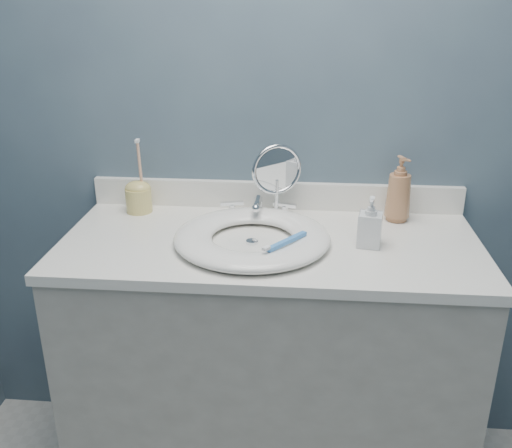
# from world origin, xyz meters

# --- Properties ---
(back_wall) EXTENTS (2.20, 0.02, 2.40)m
(back_wall) POSITION_xyz_m (0.00, 1.25, 1.20)
(back_wall) COLOR #405161
(back_wall) RESTS_ON ground
(vanity_cabinet) EXTENTS (1.20, 0.55, 0.85)m
(vanity_cabinet) POSITION_xyz_m (0.00, 0.97, 0.42)
(vanity_cabinet) COLOR #B2AEA3
(vanity_cabinet) RESTS_ON ground
(countertop) EXTENTS (1.22, 0.57, 0.03)m
(countertop) POSITION_xyz_m (0.00, 0.97, 0.86)
(countertop) COLOR white
(countertop) RESTS_ON vanity_cabinet
(backsplash) EXTENTS (1.22, 0.02, 0.09)m
(backsplash) POSITION_xyz_m (0.00, 1.24, 0.93)
(backsplash) COLOR white
(backsplash) RESTS_ON countertop
(basin) EXTENTS (0.45, 0.45, 0.04)m
(basin) POSITION_xyz_m (-0.05, 0.94, 0.90)
(basin) COLOR white
(basin) RESTS_ON countertop
(drain) EXTENTS (0.04, 0.04, 0.01)m
(drain) POSITION_xyz_m (-0.05, 0.94, 0.88)
(drain) COLOR silver
(drain) RESTS_ON countertop
(faucet) EXTENTS (0.25, 0.13, 0.07)m
(faucet) POSITION_xyz_m (-0.05, 1.14, 0.91)
(faucet) COLOR silver
(faucet) RESTS_ON countertop
(makeup_mirror) EXTENTS (0.16, 0.09, 0.24)m
(makeup_mirror) POSITION_xyz_m (0.01, 1.15, 1.01)
(makeup_mirror) COLOR silver
(makeup_mirror) RESTS_ON countertop
(soap_bottle_amber) EXTENTS (0.11, 0.11, 0.21)m
(soap_bottle_amber) POSITION_xyz_m (0.39, 1.16, 0.98)
(soap_bottle_amber) COLOR #A9734C
(soap_bottle_amber) RESTS_ON countertop
(soap_bottle_clear) EXTENTS (0.08, 0.08, 0.14)m
(soap_bottle_clear) POSITION_xyz_m (0.28, 0.96, 0.95)
(soap_bottle_clear) COLOR silver
(soap_bottle_clear) RESTS_ON countertop
(toothbrush_holder) EXTENTS (0.09, 0.09, 0.24)m
(toothbrush_holder) POSITION_xyz_m (-0.44, 1.17, 0.94)
(toothbrush_holder) COLOR #D0BD68
(toothbrush_holder) RESTS_ON countertop
(toothbrush_lying) EXTENTS (0.12, 0.15, 0.02)m
(toothbrush_lying) POSITION_xyz_m (0.05, 0.86, 0.92)
(toothbrush_lying) COLOR #3C85D5
(toothbrush_lying) RESTS_ON basin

